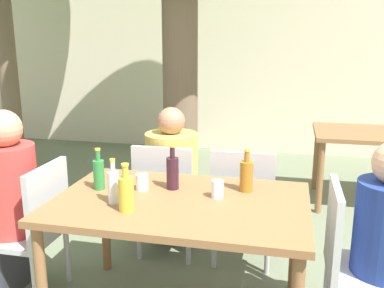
{
  "coord_description": "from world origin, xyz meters",
  "views": [
    {
      "loc": [
        0.57,
        -2.18,
        1.62
      ],
      "look_at": [
        0.0,
        0.3,
        0.99
      ],
      "focal_mm": 40.0,
      "sensor_mm": 36.0,
      "label": 1
    }
  ],
  "objects_px": {
    "person_seated_2": "(175,182)",
    "drinking_glass_0": "(142,182)",
    "patio_chair_1": "(354,258)",
    "wine_bottle_4": "(173,172)",
    "dining_table_front": "(180,213)",
    "patio_chair_0": "(34,224)",
    "amber_bottle_0": "(246,175)",
    "oil_cruet_2": "(126,193)",
    "drinking_glass_1": "(217,189)",
    "water_bottle_1": "(114,186)",
    "patio_chair_2": "(167,194)",
    "green_bottle_3": "(99,173)",
    "person_seated_0": "(1,213)",
    "patio_chair_3": "(243,201)"
  },
  "relations": [
    {
      "from": "patio_chair_2",
      "to": "drinking_glass_0",
      "type": "xyz_separation_m",
      "value": [
        0.02,
        -0.59,
        0.29
      ]
    },
    {
      "from": "dining_table_front",
      "to": "patio_chair_1",
      "type": "xyz_separation_m",
      "value": [
        0.94,
        0.0,
        -0.17
      ]
    },
    {
      "from": "patio_chair_2",
      "to": "person_seated_2",
      "type": "distance_m",
      "value": 0.23
    },
    {
      "from": "patio_chair_0",
      "to": "green_bottle_3",
      "type": "relative_size",
      "value": 3.5
    },
    {
      "from": "oil_cruet_2",
      "to": "drinking_glass_1",
      "type": "height_order",
      "value": "oil_cruet_2"
    },
    {
      "from": "patio_chair_1",
      "to": "green_bottle_3",
      "type": "xyz_separation_m",
      "value": [
        -1.46,
        0.06,
        0.34
      ]
    },
    {
      "from": "patio_chair_0",
      "to": "drinking_glass_1",
      "type": "height_order",
      "value": "patio_chair_0"
    },
    {
      "from": "patio_chair_0",
      "to": "patio_chair_2",
      "type": "relative_size",
      "value": 1.0
    },
    {
      "from": "patio_chair_1",
      "to": "wine_bottle_4",
      "type": "bearing_deg",
      "value": 80.82
    },
    {
      "from": "oil_cruet_2",
      "to": "green_bottle_3",
      "type": "distance_m",
      "value": 0.4
    },
    {
      "from": "person_seated_2",
      "to": "oil_cruet_2",
      "type": "xyz_separation_m",
      "value": [
        0.05,
        -1.14,
        0.33
      ]
    },
    {
      "from": "dining_table_front",
      "to": "drinking_glass_1",
      "type": "bearing_deg",
      "value": 21.32
    },
    {
      "from": "drinking_glass_1",
      "to": "patio_chair_3",
      "type": "bearing_deg",
      "value": 82.06
    },
    {
      "from": "patio_chair_0",
      "to": "drinking_glass_1",
      "type": "relative_size",
      "value": 8.53
    },
    {
      "from": "patio_chair_2",
      "to": "oil_cruet_2",
      "type": "bearing_deg",
      "value": 93.21
    },
    {
      "from": "patio_chair_0",
      "to": "amber_bottle_0",
      "type": "xyz_separation_m",
      "value": [
        1.29,
        0.22,
        0.34
      ]
    },
    {
      "from": "oil_cruet_2",
      "to": "dining_table_front",
      "type": "bearing_deg",
      "value": 42.67
    },
    {
      "from": "person_seated_0",
      "to": "oil_cruet_2",
      "type": "height_order",
      "value": "person_seated_0"
    },
    {
      "from": "patio_chair_3",
      "to": "green_bottle_3",
      "type": "distance_m",
      "value": 1.08
    },
    {
      "from": "amber_bottle_0",
      "to": "green_bottle_3",
      "type": "xyz_separation_m",
      "value": [
        -0.86,
        -0.16,
        -0.0
      ]
    },
    {
      "from": "dining_table_front",
      "to": "patio_chair_3",
      "type": "distance_m",
      "value": 0.77
    },
    {
      "from": "person_seated_0",
      "to": "amber_bottle_0",
      "type": "bearing_deg",
      "value": 98.35
    },
    {
      "from": "wine_bottle_4",
      "to": "person_seated_0",
      "type": "bearing_deg",
      "value": -171.26
    },
    {
      "from": "water_bottle_1",
      "to": "oil_cruet_2",
      "type": "height_order",
      "value": "oil_cruet_2"
    },
    {
      "from": "person_seated_0",
      "to": "drinking_glass_0",
      "type": "relative_size",
      "value": 12.55
    },
    {
      "from": "patio_chair_1",
      "to": "water_bottle_1",
      "type": "relative_size",
      "value": 3.5
    },
    {
      "from": "patio_chair_3",
      "to": "green_bottle_3",
      "type": "bearing_deg",
      "value": 38.25
    },
    {
      "from": "patio_chair_3",
      "to": "green_bottle_3",
      "type": "xyz_separation_m",
      "value": [
        -0.8,
        -0.63,
        0.34
      ]
    },
    {
      "from": "person_seated_2",
      "to": "drinking_glass_1",
      "type": "relative_size",
      "value": 10.87
    },
    {
      "from": "person_seated_2",
      "to": "water_bottle_1",
      "type": "distance_m",
      "value": 1.11
    },
    {
      "from": "water_bottle_1",
      "to": "patio_chair_0",
      "type": "bearing_deg",
      "value": 167.94
    },
    {
      "from": "patio_chair_2",
      "to": "person_seated_2",
      "type": "relative_size",
      "value": 0.78
    },
    {
      "from": "person_seated_0",
      "to": "drinking_glass_1",
      "type": "bearing_deg",
      "value": 93.24
    },
    {
      "from": "patio_chair_1",
      "to": "person_seated_2",
      "type": "bearing_deg",
      "value": 52.99
    },
    {
      "from": "patio_chair_1",
      "to": "drinking_glass_1",
      "type": "height_order",
      "value": "patio_chair_1"
    },
    {
      "from": "dining_table_front",
      "to": "patio_chair_1",
      "type": "height_order",
      "value": "patio_chair_1"
    },
    {
      "from": "green_bottle_3",
      "to": "patio_chair_0",
      "type": "bearing_deg",
      "value": -171.57
    },
    {
      "from": "patio_chair_2",
      "to": "amber_bottle_0",
      "type": "bearing_deg",
      "value": 143.2
    },
    {
      "from": "dining_table_front",
      "to": "amber_bottle_0",
      "type": "distance_m",
      "value": 0.45
    },
    {
      "from": "wine_bottle_4",
      "to": "dining_table_front",
      "type": "bearing_deg",
      "value": -61.99
    },
    {
      "from": "person_seated_0",
      "to": "drinking_glass_1",
      "type": "relative_size",
      "value": 11.7
    },
    {
      "from": "oil_cruet_2",
      "to": "patio_chair_0",
      "type": "bearing_deg",
      "value": 163.12
    },
    {
      "from": "person_seated_2",
      "to": "drinking_glass_0",
      "type": "relative_size",
      "value": 11.66
    },
    {
      "from": "water_bottle_1",
      "to": "patio_chair_1",
      "type": "bearing_deg",
      "value": 5.73
    },
    {
      "from": "green_bottle_3",
      "to": "person_seated_0",
      "type": "bearing_deg",
      "value": -174.49
    },
    {
      "from": "patio_chair_0",
      "to": "wine_bottle_4",
      "type": "relative_size",
      "value": 3.25
    },
    {
      "from": "person_seated_2",
      "to": "water_bottle_1",
      "type": "bearing_deg",
      "value": 86.97
    },
    {
      "from": "oil_cruet_2",
      "to": "wine_bottle_4",
      "type": "relative_size",
      "value": 0.95
    },
    {
      "from": "patio_chair_3",
      "to": "oil_cruet_2",
      "type": "height_order",
      "value": "oil_cruet_2"
    },
    {
      "from": "patio_chair_2",
      "to": "wine_bottle_4",
      "type": "relative_size",
      "value": 3.25
    }
  ]
}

